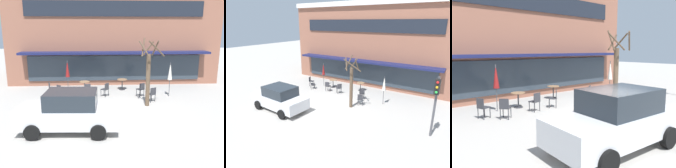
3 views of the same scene
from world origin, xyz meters
The scene contains 15 objects.
ground_plane centered at (0.00, 0.00, 0.00)m, with size 80.00×80.00×0.00m, color #ADA8A0.
building_facade centered at (0.00, 9.97, 3.94)m, with size 16.30×9.10×7.89m.
cafe_table_near_wall centered at (-2.23, 3.98, 0.52)m, with size 0.70×0.70×0.76m.
cafe_table_streetside centered at (0.41, 4.55, 0.52)m, with size 0.70×0.70×0.76m.
patio_umbrella_green_folded centered at (3.27, 2.68, 1.63)m, with size 0.28×0.28×2.20m.
patio_umbrella_cream_folded centered at (-3.35, 3.98, 1.63)m, with size 0.28×0.28×2.20m.
cafe_chair_0 centered at (1.89, 1.55, 0.53)m, with size 0.54×0.54×0.89m.
cafe_chair_1 centered at (1.45, 2.74, 0.53)m, with size 0.55×0.55×0.89m.
cafe_chair_2 centered at (-0.83, 2.87, 0.53)m, with size 0.56×0.56×0.89m.
cafe_chair_3 centered at (-3.66, 2.55, 0.53)m, with size 0.57×0.57×0.89m.
cafe_chair_4 centered at (-4.35, 3.21, 0.53)m, with size 0.51×0.51×0.89m.
cafe_chair_5 centered at (-2.00, 2.78, 0.53)m, with size 0.47×0.47×0.89m.
parked_sedan centered at (-2.55, -2.26, 0.88)m, with size 4.29×2.19×1.76m.
street_tree centered at (1.48, 0.87, 1.79)m, with size 1.41×1.32×3.81m.
traffic_light_pole centered at (7.10, -0.23, 2.30)m, with size 0.26×0.44×3.40m.
Camera 2 is at (8.09, -11.05, 6.06)m, focal length 32.00 mm.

